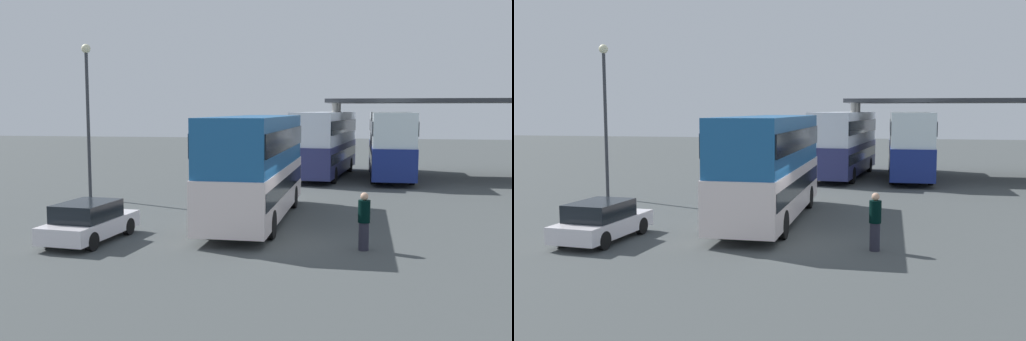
% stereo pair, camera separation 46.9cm
% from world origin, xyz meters
% --- Properties ---
extents(ground_plane, '(140.00, 140.00, 0.00)m').
position_xyz_m(ground_plane, '(0.00, 0.00, 0.00)').
color(ground_plane, '#424747').
extents(double_decker_main, '(2.74, 10.23, 4.14)m').
position_xyz_m(double_decker_main, '(-1.30, 3.67, 2.27)').
color(double_decker_main, silver).
rests_on(double_decker_main, ground_plane).
extents(parked_hatchback, '(2.07, 4.03, 1.35)m').
position_xyz_m(parked_hatchback, '(-6.20, -0.89, 0.67)').
color(parked_hatchback, silver).
rests_on(parked_hatchback, ground_plane).
extents(double_decker_near_canopy, '(3.99, 11.11, 4.24)m').
position_xyz_m(double_decker_near_canopy, '(0.76, 19.25, 2.32)').
color(double_decker_near_canopy, navy).
rests_on(double_decker_near_canopy, ground_plane).
extents(double_decker_mid_row, '(2.72, 11.10, 4.24)m').
position_xyz_m(double_decker_mid_row, '(4.93, 19.30, 2.32)').
color(double_decker_mid_row, navy).
rests_on(double_decker_mid_row, ground_plane).
extents(depot_canopy, '(17.98, 6.28, 5.08)m').
position_xyz_m(depot_canopy, '(9.76, 19.72, 4.73)').
color(depot_canopy, '#33353A').
rests_on(depot_canopy, ground_plane).
extents(lamppost_tall, '(0.44, 0.44, 7.57)m').
position_xyz_m(lamppost_tall, '(-10.37, 7.88, 4.78)').
color(lamppost_tall, '#33353A').
rests_on(lamppost_tall, ground_plane).
extents(pedestrian_waiting, '(0.38, 0.38, 1.84)m').
position_xyz_m(pedestrian_waiting, '(2.84, -0.63, 0.93)').
color(pedestrian_waiting, '#262633').
rests_on(pedestrian_waiting, ground_plane).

